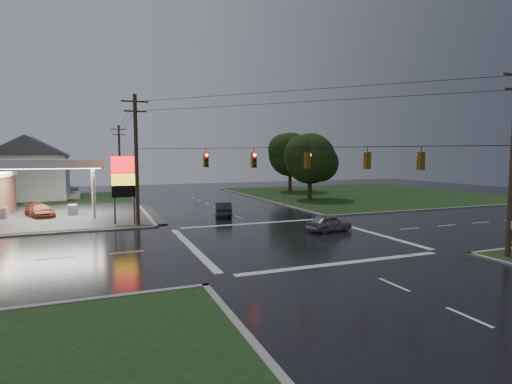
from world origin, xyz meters
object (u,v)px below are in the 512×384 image
object	(u,v)px
house_far	(36,165)
car_pump	(40,211)
tree_ne_near	(311,159)
utility_pole_n	(120,159)
pylon_sign	(124,178)
house_near	(31,167)
utility_pole_nw	(136,158)
car_crossing	(329,223)
tree_ne_far	(291,155)
car_north	(223,209)

from	to	relation	value
house_far	car_pump	world-z (taller)	house_far
tree_ne_near	car_pump	world-z (taller)	tree_ne_near
utility_pole_n	car_pump	bearing A→B (deg)	-112.36
car_pump	pylon_sign	bearing A→B (deg)	-66.65
utility_pole_n	house_near	size ratio (longest dim) A/B	0.95
house_far	utility_pole_n	bearing A→B (deg)	-38.77
utility_pole_nw	house_far	size ratio (longest dim) A/B	1.00
car_crossing	utility_pole_n	bearing A→B (deg)	12.71
house_near	car_crossing	bearing A→B (deg)	-53.79
house_far	tree_ne_far	xyz separation A→B (m)	(39.10, -14.01, 1.77)
house_far	car_pump	xyz separation A→B (m)	(4.09, -30.33, -3.76)
house_far	tree_ne_near	bearing A→B (deg)	-35.77
pylon_sign	car_crossing	bearing A→B (deg)	-31.31
pylon_sign	tree_ne_far	bearing A→B (deg)	40.35
pylon_sign	car_pump	bearing A→B (deg)	135.74
tree_ne_far	car_north	xyz separation A→B (m)	(-18.37, -21.97, -5.47)
car_crossing	utility_pole_nw	bearing A→B (deg)	51.86
pylon_sign	car_pump	distance (m)	10.82
car_pump	car_north	bearing A→B (deg)	-41.14
tree_ne_far	house_far	bearing A→B (deg)	160.29
utility_pole_nw	house_far	distance (m)	40.48
house_far	car_crossing	distance (m)	53.56
utility_pole_n	car_north	xyz separation A→B (m)	(8.28, -25.97, -4.76)
utility_pole_nw	house_far	bearing A→B (deg)	107.92
utility_pole_n	car_pump	xyz separation A→B (m)	(-8.36, -20.33, -4.82)
pylon_sign	car_crossing	xyz separation A→B (m)	(14.82, -9.02, -3.36)
pylon_sign	utility_pole_nw	size ratio (longest dim) A/B	0.55
utility_pole_nw	car_pump	world-z (taller)	utility_pole_nw
house_near	car_crossing	world-z (taller)	house_near
utility_pole_n	tree_ne_near	xyz separation A→B (m)	(23.64, -16.01, 0.09)
utility_pole_n	car_crossing	distance (m)	39.34
utility_pole_n	car_crossing	size ratio (longest dim) A/B	2.75
house_far	car_north	world-z (taller)	house_far
utility_pole_n	car_pump	size ratio (longest dim) A/B	2.34
pylon_sign	utility_pole_nw	world-z (taller)	utility_pole_nw
car_pump	tree_ne_near	bearing A→B (deg)	-14.71
house_near	car_north	xyz separation A→B (m)	(19.73, -23.97, -3.70)
house_far	car_pump	distance (m)	30.83
tree_ne_far	utility_pole_nw	bearing A→B (deg)	-137.41
pylon_sign	utility_pole_n	size ratio (longest dim) A/B	0.57
house_near	tree_ne_far	distance (m)	38.19
pylon_sign	car_north	world-z (taller)	pylon_sign
utility_pole_n	house_near	distance (m)	11.67
utility_pole_nw	car_pump	size ratio (longest dim) A/B	2.46
utility_pole_nw	car_pump	xyz separation A→B (m)	(-8.36, 8.17, -5.07)
utility_pole_nw	house_near	distance (m)	28.90
pylon_sign	car_crossing	world-z (taller)	pylon_sign
utility_pole_n	house_far	size ratio (longest dim) A/B	0.95
utility_pole_n	house_far	world-z (taller)	utility_pole_n
car_north	car_crossing	bearing A→B (deg)	131.45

